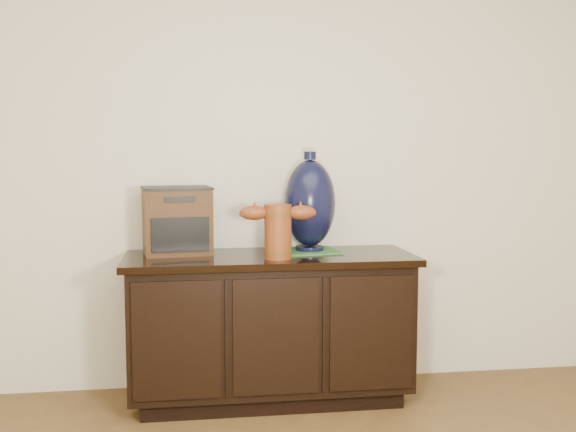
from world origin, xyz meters
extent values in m
plane|color=silver|center=(0.00, 2.50, 1.30)|extent=(4.50, 0.00, 4.50)
cube|color=black|center=(0.00, 2.23, 0.04)|extent=(1.29, 0.45, 0.08)
cube|color=black|center=(0.00, 2.23, 0.40)|extent=(1.40, 0.50, 0.64)
cube|color=black|center=(0.00, 2.23, 0.74)|extent=(1.46, 0.56, 0.03)
cube|color=black|center=(-0.47, 1.97, 0.40)|extent=(0.41, 0.01, 0.56)
cube|color=black|center=(0.00, 1.97, 0.40)|extent=(0.41, 0.01, 0.56)
cube|color=black|center=(0.47, 1.97, 0.40)|extent=(0.41, 0.01, 0.56)
cylinder|color=brown|center=(0.03, 2.10, 0.89)|extent=(0.14, 0.14, 0.27)
cylinder|color=#3A1C0B|center=(0.03, 2.10, 0.79)|extent=(0.15, 0.15, 0.03)
cylinder|color=#3A1C0B|center=(0.03, 2.10, 0.98)|extent=(0.15, 0.15, 0.03)
ellipsoid|color=brown|center=(-0.09, 2.11, 0.98)|extent=(0.15, 0.08, 0.07)
ellipsoid|color=brown|center=(0.14, 2.09, 0.98)|extent=(0.15, 0.08, 0.07)
cube|color=#3D240F|center=(-0.46, 2.34, 0.92)|extent=(0.37, 0.31, 0.33)
cube|color=black|center=(-0.45, 2.20, 0.87)|extent=(0.28, 0.05, 0.17)
cube|color=black|center=(-0.46, 2.34, 1.09)|extent=(0.38, 0.32, 0.01)
cube|color=#336D31|center=(0.22, 2.31, 0.76)|extent=(0.31, 0.31, 0.01)
cylinder|color=black|center=(0.22, 2.31, 0.77)|extent=(0.15, 0.15, 0.02)
ellipsoid|color=black|center=(0.22, 2.31, 1.01)|extent=(0.30, 0.30, 0.45)
cylinder|color=black|center=(0.22, 2.31, 1.26)|extent=(0.06, 0.06, 0.04)
cylinder|color=#590F15|center=(0.05, 2.29, 0.84)|extent=(0.07, 0.07, 0.17)
cylinder|color=silver|center=(0.05, 2.29, 0.94)|extent=(0.06, 0.06, 0.03)
camera|label=1|loc=(-0.39, -1.13, 1.28)|focal=42.00mm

